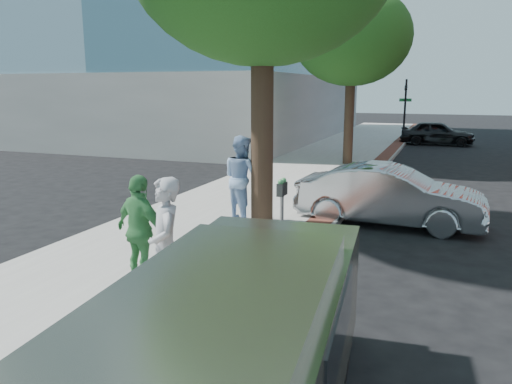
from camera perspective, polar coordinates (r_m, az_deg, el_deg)
The scene contains 14 objects.
ground at distance 10.12m, azimuth 0.09°, elevation -7.13°, with size 120.00×120.00×0.00m, color black.
sidewalk at distance 17.93m, azimuth 4.80°, elevation 1.44°, with size 5.00×60.00×0.15m, color #9E9991.
brick_strip at distance 17.44m, azimuth 11.76°, elevation 1.21°, with size 0.60×60.00×0.01m, color brown.
curb at distance 17.40m, azimuth 12.88°, elevation 0.87°, with size 0.10×60.00×0.15m, color gray.
office_base at distance 35.06m, azimuth -6.94°, elevation 9.60°, with size 18.20×22.20×4.00m, color gray.
signal_near at distance 31.06m, azimuth 16.67°, elevation 9.40°, with size 0.70×0.15×3.80m.
tree_far at distance 21.40m, azimuth 10.92°, elevation 16.99°, with size 4.80×4.80×7.14m.
parking_meter at distance 9.43m, azimuth 2.98°, elevation -0.95°, with size 0.12×0.32×1.47m.
person_gray at distance 7.00m, azimuth -10.28°, elevation -6.29°, with size 0.72×0.47×1.96m, color #9D9DA1.
person_officer at distance 11.95m, azimuth -1.63°, elevation 1.62°, with size 0.99×0.77×2.05m, color #84A3CC.
person_green at distance 8.20m, azimuth -13.05°, elevation -4.31°, with size 1.06×0.44×1.80m, color #3F8C4B.
sedan_silver at distance 12.51m, azimuth 15.05°, elevation -0.39°, with size 1.55×4.44×1.46m, color #A7AAAE.
bg_car at distance 31.37m, azimuth 20.01°, elevation 6.37°, with size 1.67×4.15×1.41m, color black.
van at distance 4.75m, azimuth -2.18°, elevation -17.42°, with size 2.26×4.91×1.76m.
Camera 1 is at (3.44, -8.94, 3.28)m, focal length 35.00 mm.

